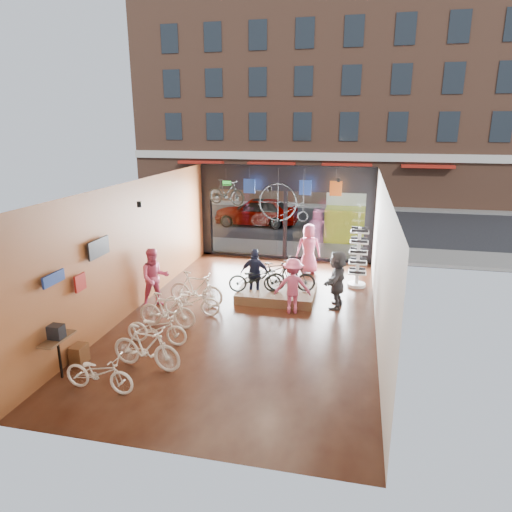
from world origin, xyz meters
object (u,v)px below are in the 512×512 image
(box_truck, at_px, (347,211))
(floor_bike_5, at_px, (196,289))
(floor_bike_2, at_px, (157,328))
(hung_bike, at_px, (226,192))
(sunglasses_rack, at_px, (358,257))
(customer_2, at_px, (255,274))
(floor_bike_3, at_px, (167,310))
(customer_1, at_px, (155,278))
(display_bike_left, at_px, (255,279))
(penny_farthing, at_px, (286,204))
(display_bike_mid, at_px, (291,277))
(customer_5, at_px, (337,279))
(street_car, at_px, (257,211))
(floor_bike_4, at_px, (192,301))
(customer_4, at_px, (309,249))
(floor_bike_1, at_px, (146,347))
(display_bike_right, at_px, (275,269))
(floor_bike_0, at_px, (99,373))
(display_platform, at_px, (277,293))
(customer_3, at_px, (293,286))

(box_truck, distance_m, floor_bike_5, 11.46)
(floor_bike_2, distance_m, hung_bike, 6.96)
(sunglasses_rack, bearing_deg, customer_2, -166.00)
(floor_bike_3, distance_m, customer_2, 3.25)
(customer_1, bearing_deg, customer_2, -9.14)
(display_bike_left, height_order, sunglasses_rack, sunglasses_rack)
(floor_bike_5, relative_size, hung_bike, 1.11)
(floor_bike_5, xyz_separation_m, display_bike_left, (1.68, 0.75, 0.20))
(box_truck, height_order, display_bike_left, box_truck)
(box_truck, distance_m, penny_farthing, 6.80)
(display_bike_mid, relative_size, customer_5, 0.87)
(box_truck, xyz_separation_m, floor_bike_2, (-4.28, -13.29, -0.75))
(street_car, height_order, floor_bike_4, street_car)
(floor_bike_4, relative_size, customer_5, 0.94)
(display_bike_mid, distance_m, customer_4, 2.89)
(customer_4, bearing_deg, floor_bike_1, 58.09)
(display_bike_mid, bearing_deg, customer_2, 85.49)
(display_bike_right, height_order, hung_bike, hung_bike)
(display_bike_right, xyz_separation_m, hung_bike, (-2.21, 1.99, 2.20))
(box_truck, relative_size, customer_1, 3.28)
(display_bike_left, distance_m, customer_1, 3.06)
(floor_bike_0, bearing_deg, display_platform, -21.08)
(floor_bike_2, bearing_deg, display_bike_mid, -38.12)
(penny_farthing, bearing_deg, floor_bike_1, -102.81)
(floor_bike_5, distance_m, customer_4, 4.94)
(floor_bike_2, height_order, sunglasses_rack, sunglasses_rack)
(floor_bike_3, relative_size, display_bike_mid, 1.07)
(display_bike_right, distance_m, customer_2, 1.01)
(floor_bike_4, bearing_deg, hung_bike, -3.29)
(street_car, height_order, floor_bike_2, street_car)
(display_bike_right, relative_size, sunglasses_rack, 0.79)
(floor_bike_1, bearing_deg, hung_bike, 9.14)
(customer_3, bearing_deg, penny_farthing, -86.26)
(floor_bike_4, height_order, customer_4, customer_4)
(floor_bike_4, bearing_deg, penny_farthing, -26.90)
(customer_3, distance_m, sunglasses_rack, 3.28)
(street_car, height_order, floor_bike_5, street_car)
(box_truck, distance_m, hung_bike, 8.23)
(sunglasses_rack, bearing_deg, display_platform, -162.10)
(street_car, xyz_separation_m, floor_bike_4, (0.84, -12.42, -0.34))
(floor_bike_1, height_order, customer_2, customer_2)
(box_truck, distance_m, floor_bike_4, 12.14)
(display_bike_mid, distance_m, penny_farthing, 3.80)
(customer_2, bearing_deg, floor_bike_4, 49.51)
(box_truck, xyz_separation_m, floor_bike_3, (-4.41, -12.33, -0.68))
(floor_bike_1, distance_m, display_bike_right, 6.00)
(street_car, bearing_deg, customer_2, 12.31)
(customer_2, distance_m, penny_farthing, 3.79)
(box_truck, relative_size, display_bike_right, 3.66)
(street_car, height_order, customer_2, customer_2)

